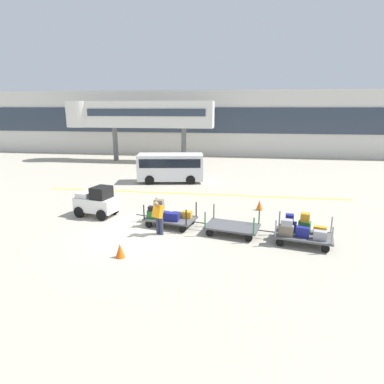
# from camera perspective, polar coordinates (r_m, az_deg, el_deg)

# --- Properties ---
(ground_plane) EXTENTS (120.00, 120.00, 0.00)m
(ground_plane) POSITION_cam_1_polar(r_m,az_deg,el_deg) (15.12, -9.47, -7.10)
(ground_plane) COLOR #A8A08E
(apron_lead_line) EXTENTS (19.75, 0.27, 0.01)m
(apron_lead_line) POSITION_cam_1_polar(r_m,az_deg,el_deg) (21.57, 0.06, -0.33)
(apron_lead_line) COLOR yellow
(apron_lead_line) RESTS_ON ground_plane
(terminal_building) EXTENTS (56.66, 2.51, 7.31)m
(terminal_building) POSITION_cam_1_polar(r_m,az_deg,el_deg) (39.63, 1.96, 11.75)
(terminal_building) COLOR beige
(terminal_building) RESTS_ON ground_plane
(jet_bridge) EXTENTS (15.33, 3.00, 6.06)m
(jet_bridge) POSITION_cam_1_polar(r_m,az_deg,el_deg) (35.15, -10.22, 12.91)
(jet_bridge) COLOR silver
(jet_bridge) RESTS_ON ground_plane
(baggage_tug) EXTENTS (2.29, 1.61, 1.58)m
(baggage_tug) POSITION_cam_1_polar(r_m,az_deg,el_deg) (17.77, -16.05, -1.64)
(baggage_tug) COLOR white
(baggage_tug) RESTS_ON ground_plane
(baggage_cart_lead) EXTENTS (3.09, 1.86, 1.11)m
(baggage_cart_lead) POSITION_cam_1_polar(r_m,az_deg,el_deg) (15.81, -4.21, -3.98)
(baggage_cart_lead) COLOR #4C4C4F
(baggage_cart_lead) RESTS_ON ground_plane
(baggage_cart_middle) EXTENTS (3.09, 1.86, 1.10)m
(baggage_cart_middle) POSITION_cam_1_polar(r_m,az_deg,el_deg) (14.89, 6.89, -5.93)
(baggage_cart_middle) COLOR #4C4C4F
(baggage_cart_middle) RESTS_ON ground_plane
(baggage_cart_tail) EXTENTS (3.09, 1.86, 1.22)m
(baggage_cart_tail) POSITION_cam_1_polar(r_m,az_deg,el_deg) (14.46, 18.22, -6.32)
(baggage_cart_tail) COLOR #4C4C4F
(baggage_cart_tail) RESTS_ON ground_plane
(baggage_handler) EXTENTS (0.54, 0.55, 1.56)m
(baggage_handler) POSITION_cam_1_polar(r_m,az_deg,el_deg) (14.62, -5.78, -4.13)
(baggage_handler) COLOR #2D334C
(baggage_handler) RESTS_ON ground_plane
(shuttle_van) EXTENTS (5.04, 2.64, 2.10)m
(shuttle_van) POSITION_cam_1_polar(r_m,az_deg,el_deg) (24.89, -3.72, 4.53)
(shuttle_van) COLOR silver
(shuttle_van) RESTS_ON ground_plane
(safety_cone_near) EXTENTS (0.36, 0.36, 0.55)m
(safety_cone_near) POSITION_cam_1_polar(r_m,az_deg,el_deg) (12.91, -12.25, -9.79)
(safety_cone_near) COLOR #EA590F
(safety_cone_near) RESTS_ON ground_plane
(safety_cone_far) EXTENTS (0.36, 0.36, 0.55)m
(safety_cone_far) POSITION_cam_1_polar(r_m,az_deg,el_deg) (18.55, 11.50, -2.22)
(safety_cone_far) COLOR #EA590F
(safety_cone_far) RESTS_ON ground_plane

